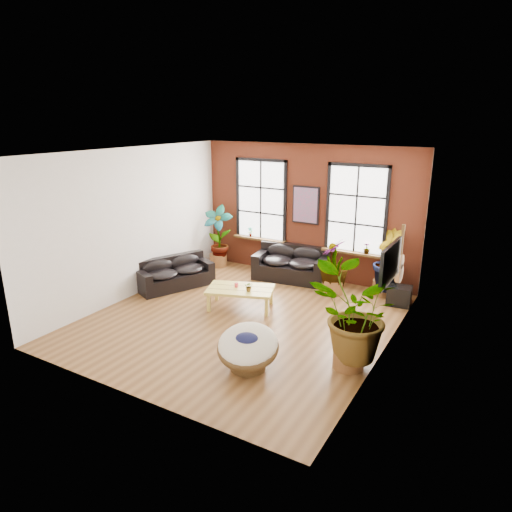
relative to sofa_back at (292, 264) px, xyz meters
The scene contains 19 objects.
room 3.00m from the sofa_back, 86.04° to the right, with size 6.04×6.54×3.54m.
sofa_back is the anchor object (origin of this frame).
sofa_left 3.09m from the sofa_back, 139.00° to the right, with size 1.50×2.05×0.75m.
coffee_table 2.33m from the sofa_back, 93.93° to the right, with size 1.66×1.28×0.56m.
papasan_chair 4.67m from the sofa_back, 73.45° to the right, with size 1.34×1.35×0.80m.
poster 1.60m from the sofa_back, 62.86° to the left, with size 0.74×0.06×0.98m.
tv_wall_unit 4.00m from the sofa_back, 35.51° to the right, with size 0.13×1.86×1.20m.
media_box 2.94m from the sofa_back, ahead, with size 0.58×0.50×0.44m.
pot_back_left 2.32m from the sofa_back, behind, with size 0.59×0.59×0.36m.
pot_back_right 2.42m from the sofa_back, ahead, with size 0.66×0.66×0.36m.
pot_right_wall 4.55m from the sofa_back, 51.81° to the right, with size 0.60×0.60×0.39m.
pot_mid 1.43m from the sofa_back, 19.34° to the right, with size 0.64×0.64×0.37m.
floor_plant_back_left 2.35m from the sofa_back, behind, with size 0.85×0.58×1.62m, color #265817.
floor_plant_back_right 2.50m from the sofa_back, ahead, with size 0.80×0.65×1.46m, color #265817.
floor_plant_right_wall 4.59m from the sofa_back, 51.57° to the right, with size 1.47×1.27×1.63m, color #265817.
floor_plant_mid 1.44m from the sofa_back, 18.25° to the right, with size 0.69×0.69×1.23m, color #265817.
table_plant 2.40m from the sofa_back, 87.48° to the right, with size 0.20×0.17×0.22m, color #265817.
sill_plant_left 1.63m from the sofa_back, 168.07° to the left, with size 0.14×0.10×0.27m, color #265817.
sill_plant_right 2.01m from the sofa_back, ahead, with size 0.15×0.15×0.27m, color #265817.
Camera 1 is at (4.74, -7.60, 4.17)m, focal length 32.00 mm.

